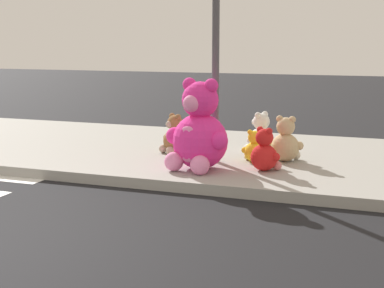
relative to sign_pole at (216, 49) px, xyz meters
name	(u,v)px	position (x,y,z in m)	size (l,w,h in m)	color
sidewalk	(174,152)	(-1.00, 0.80, -1.77)	(28.00, 4.40, 0.15)	#9E9B93
sign_pole	(216,49)	(0.00, 0.00, 0.00)	(0.56, 0.11, 3.20)	#4C4C51
plush_pink_large	(199,133)	(-0.06, -0.59, -1.18)	(0.99, 0.92, 1.30)	#F22D93
plush_yellow	(254,149)	(0.57, 0.18, -1.50)	(0.36, 0.36, 0.50)	yellow
plush_brown	(174,137)	(-0.83, 0.41, -1.44)	(0.46, 0.47, 0.65)	olive
plush_white	(260,137)	(0.49, 0.88, -1.42)	(0.49, 0.50, 0.69)	white
plush_tan	(286,143)	(1.00, 0.40, -1.42)	(0.54, 0.48, 0.70)	tan
plush_red	(265,153)	(0.86, -0.35, -1.45)	(0.43, 0.45, 0.63)	red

